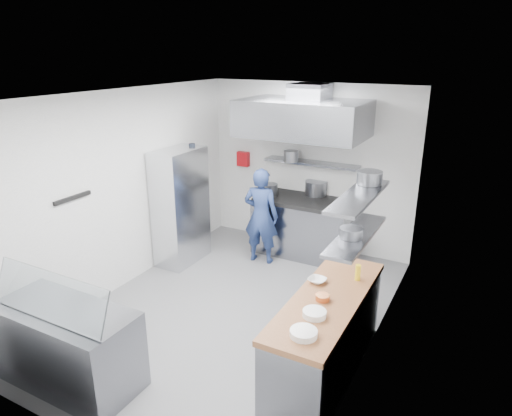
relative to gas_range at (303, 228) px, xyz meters
The scene contains 34 objects.
floor 2.15m from the gas_range, 92.73° to the right, with size 5.00×5.00×0.00m, color slate.
ceiling 3.15m from the gas_range, 92.73° to the right, with size 5.00×5.00×0.00m, color silver.
wall_back 1.04m from the gas_range, 104.04° to the left, with size 3.60×0.02×2.80m, color white.
wall_front 4.70m from the gas_range, 91.25° to the right, with size 3.60×0.02×2.80m, color white.
wall_left 2.99m from the gas_range, 132.14° to the right, with size 5.00×0.02×2.80m, color white.
wall_right 2.86m from the gas_range, 51.01° to the right, with size 5.00×0.02×2.80m, color white.
gas_range is the anchor object (origin of this frame).
cooktop 0.48m from the gas_range, ahead, with size 1.57×0.78×0.06m, color black.
stock_pot_left 0.86m from the gas_range, behind, with size 0.26×0.26×0.20m, color slate.
stock_pot_mid 0.71m from the gas_range, 77.47° to the left, with size 0.37×0.37×0.24m, color slate.
over_range_shelf 1.10m from the gas_range, 90.00° to the left, with size 1.60×0.30×0.04m, color gray.
shelf_pot_a 1.22m from the gas_range, 161.50° to the left, with size 0.24×0.24×0.18m, color slate.
extractor_hood 1.86m from the gas_range, 90.00° to the right, with size 1.90×1.15×0.55m, color gray.
hood_duct 2.23m from the gas_range, 90.00° to the left, with size 0.55×0.55×0.24m, color slate.
red_firebox 1.70m from the gas_range, 165.86° to the left, with size 0.22×0.10×0.26m, color #B00E15.
chef 0.85m from the gas_range, 128.60° to the right, with size 0.57×0.37×1.56m, color navy.
wire_rack 2.07m from the gas_range, 143.98° to the right, with size 0.50×0.90×1.85m, color silver.
rack_bin_a 2.05m from the gas_range, 143.68° to the right, with size 0.16×0.19×0.17m, color white.
rack_bin_b 1.96m from the gas_range, 157.20° to the right, with size 0.13×0.16×0.15m, color yellow.
rack_jar 2.25m from the gas_range, 151.02° to the right, with size 0.10×0.10×0.18m, color black.
knife_strip 3.70m from the gas_range, 122.01° to the right, with size 0.04×0.55×0.05m, color black.
prep_counter_base 3.03m from the gas_range, 62.93° to the right, with size 0.62×2.00×0.84m, color gray.
prep_counter_top 3.06m from the gas_range, 62.93° to the right, with size 0.65×2.04×0.06m, color #9C643C.
plate_stack_a 3.76m from the gas_range, 67.62° to the right, with size 0.25×0.25×0.06m, color white.
plate_stack_b 3.43m from the gas_range, 65.91° to the right, with size 0.23×0.23×0.06m, color white.
copper_pan 3.13m from the gas_range, 64.14° to the right, with size 0.14×0.14×0.06m, color #C76D38.
squeeze_bottle 2.74m from the gas_range, 55.09° to the right, with size 0.06×0.06×0.18m, color yellow.
mixing_bowl 2.77m from the gas_range, 64.62° to the right, with size 0.19×0.19×0.05m, color white.
wall_shelf_lower 3.04m from the gas_range, 57.31° to the right, with size 0.30×1.30×0.04m, color gray.
wall_shelf_upper 3.21m from the gas_range, 57.31° to the right, with size 0.30×1.30×0.04m, color gray.
shelf_pot_c 3.15m from the gas_range, 58.98° to the right, with size 0.23×0.23×0.10m, color slate.
shelf_pot_d 2.96m from the gas_range, 52.63° to the right, with size 0.27×0.27×0.14m, color slate.
display_case 4.19m from the gas_range, 102.13° to the right, with size 1.50×0.70×0.85m, color gray.
display_glass 4.36m from the gas_range, 101.79° to the right, with size 1.47×0.02×0.45m, color silver.
Camera 1 is at (2.77, -4.55, 3.28)m, focal length 32.00 mm.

